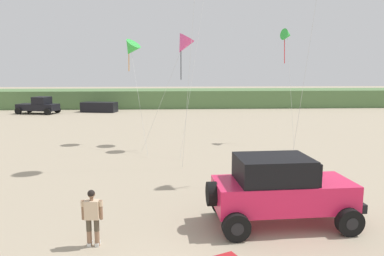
# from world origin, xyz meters

# --- Properties ---
(dune_ridge) EXTENTS (90.00, 8.00, 2.34)m
(dune_ridge) POSITION_xyz_m (2.89, 44.94, 1.17)
(dune_ridge) COLOR #567A47
(dune_ridge) RESTS_ON ground_plane
(jeep) EXTENTS (4.91, 2.57, 2.26)m
(jeep) POSITION_xyz_m (3.57, 4.34, 1.20)
(jeep) COLOR #EA2151
(jeep) RESTS_ON ground_plane
(person_watching) EXTENTS (0.62, 0.32, 1.67)m
(person_watching) POSITION_xyz_m (-2.19, 3.14, 0.94)
(person_watching) COLOR #8C664C
(person_watching) RESTS_ON ground_plane
(distant_pickup) EXTENTS (4.92, 3.37, 1.98)m
(distant_pickup) POSITION_xyz_m (-15.36, 36.72, 0.94)
(distant_pickup) COLOR black
(distant_pickup) RESTS_ON ground_plane
(distant_sedan) EXTENTS (4.46, 2.54, 1.20)m
(distant_sedan) POSITION_xyz_m (-8.68, 38.13, 0.60)
(distant_sedan) COLOR black
(distant_sedan) RESTS_ON ground_plane
(kite_orange_streamer) EXTENTS (2.21, 5.81, 7.13)m
(kite_orange_streamer) POSITION_xyz_m (-2.65, 18.84, 6.43)
(kite_orange_streamer) COLOR green
(kite_orange_streamer) RESTS_ON ground_plane
(kite_pink_ribbon) EXTENTS (3.42, 1.91, 7.28)m
(kite_pink_ribbon) POSITION_xyz_m (0.84, 16.47, 6.54)
(kite_pink_ribbon) COLOR #E04C93
(kite_pink_ribbon) RESTS_ON ground_plane
(kite_blue_swept) EXTENTS (0.98, 3.99, 7.85)m
(kite_blue_swept) POSITION_xyz_m (8.09, 18.66, 7.38)
(kite_blue_swept) COLOR green
(kite_blue_swept) RESTS_ON ground_plane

